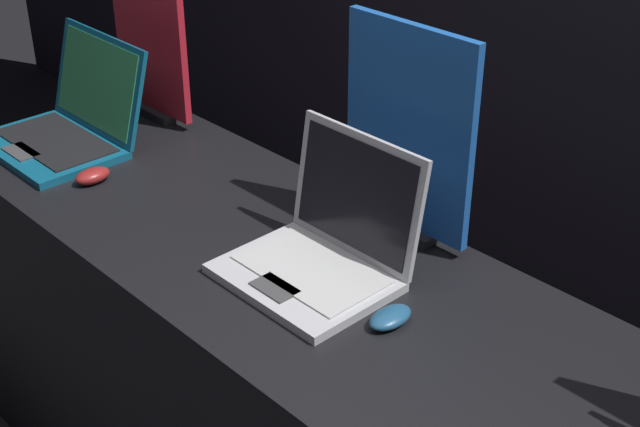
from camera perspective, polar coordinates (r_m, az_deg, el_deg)
laptop_front at (r=2.48m, az=-15.79°, el=5.70°), size 0.39×0.34×0.27m
mouse_front at (r=2.27m, az=-14.35°, el=2.35°), size 0.06×0.09×0.04m
promo_stand_front at (r=2.56m, az=-10.75°, el=10.16°), size 0.32×0.07×0.41m
laptop_middle at (r=1.83m, az=0.31°, el=-2.00°), size 0.34×0.31×0.28m
mouse_middle at (r=1.71m, az=4.53°, el=-6.65°), size 0.06×0.10×0.03m
promo_stand_middle at (r=1.91m, az=5.64°, el=4.86°), size 0.34×0.07×0.48m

